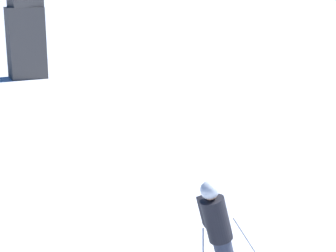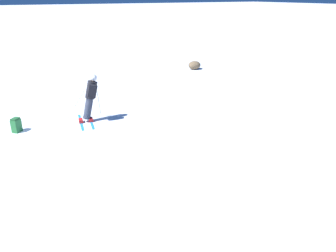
{
  "view_description": "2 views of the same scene",
  "coord_description": "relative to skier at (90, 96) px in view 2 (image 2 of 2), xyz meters",
  "views": [
    {
      "loc": [
        -4.86,
        -6.15,
        4.34
      ],
      "look_at": [
        -0.25,
        4.19,
        1.42
      ],
      "focal_mm": 60.0,
      "sensor_mm": 36.0,
      "label": 1
    },
    {
      "loc": [
        1.81,
        11.29,
        4.38
      ],
      "look_at": [
        -1.98,
        4.57,
        1.26
      ],
      "focal_mm": 35.0,
      "sensor_mm": 36.0,
      "label": 2
    }
  ],
  "objects": [
    {
      "name": "ground_plane",
      "position": [
        1.31,
        -0.07,
        -0.98
      ],
      "size": [
        300.0,
        300.0,
        0.0
      ],
      "primitive_type": "plane",
      "color": "white"
    },
    {
      "name": "skier",
      "position": [
        0.0,
        0.0,
        0.0
      ],
      "size": [
        1.27,
        1.74,
        1.79
      ],
      "rotation": [
        0.0,
        0.0,
        -0.18
      ],
      "color": "#1E7AC6",
      "rests_on": "ground"
    },
    {
      "name": "spare_backpack",
      "position": [
        2.55,
        -0.3,
        -0.74
      ],
      "size": [
        0.37,
        0.37,
        0.5
      ],
      "rotation": [
        0.0,
        0.0,
        0.79
      ],
      "color": "#236633",
      "rests_on": "ground"
    },
    {
      "name": "exposed_boulder_0",
      "position": [
        -8.32,
        -5.7,
        -0.73
      ],
      "size": [
        0.79,
        0.67,
        0.51
      ],
      "primitive_type": "ellipsoid",
      "color": "brown",
      "rests_on": "ground"
    }
  ]
}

